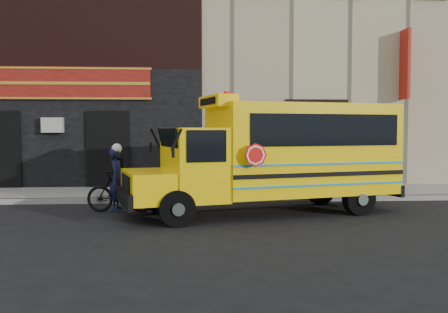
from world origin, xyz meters
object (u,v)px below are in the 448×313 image
sign_pole (279,147)px  cyclist (117,181)px  bicycle (120,192)px  school_bus (278,153)px

sign_pole → cyclist: 4.91m
sign_pole → bicycle: sign_pole is taller
bicycle → cyclist: bearing=57.3°
sign_pole → bicycle: 4.91m
school_bus → bicycle: (-3.97, 0.33, -0.98)m
school_bus → cyclist: 4.14m
cyclist → bicycle: bearing=-125.5°
bicycle → school_bus: bearing=-86.3°
bicycle → cyclist: size_ratio=1.10×
school_bus → cyclist: school_bus is taller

